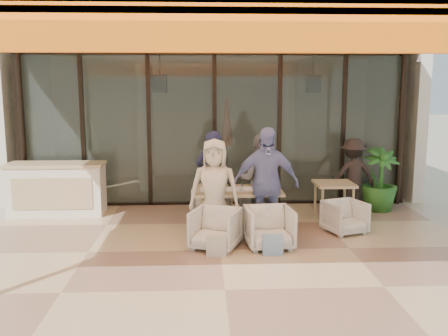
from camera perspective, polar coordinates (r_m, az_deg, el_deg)
The scene contains 21 objects.
ground at distance 7.74m, azimuth -0.44°, elevation -9.54°, with size 70.00×70.00×0.00m, color #C6B293.
terrace_floor at distance 7.74m, azimuth -0.44°, elevation -9.50°, with size 8.00×6.00×0.01m, color tan.
terrace_structure at distance 7.09m, azimuth -0.39°, elevation 15.36°, with size 8.00×6.00×3.40m.
glass_storefront at distance 10.36m, azimuth -1.09°, elevation 4.37°, with size 8.08×0.10×3.20m.
interior_block at distance 12.64m, azimuth -1.35°, elevation 8.15°, with size 9.05×3.62×3.52m.
host_counter at distance 10.21m, azimuth -18.59°, elevation -2.27°, with size 1.85×0.65×1.04m.
dining_table at distance 8.63m, azimuth 1.55°, elevation -2.81°, with size 1.50×0.90×0.93m.
chair_far_left at distance 9.61m, azimuth -1.32°, elevation -3.67°, with size 0.66×0.62×0.68m, color silver.
chair_far_right at distance 9.67m, azimuth 3.68°, elevation -3.73°, with size 0.62×0.58×0.63m, color silver.
chair_near_left at distance 7.77m, azimuth -0.99°, elevation -6.75°, with size 0.68×0.64×0.70m, color silver.
chair_near_right at distance 7.83m, azimuth 5.20°, elevation -6.59°, with size 0.70×0.66×0.72m, color silver.
diner_navy at distance 9.01m, azimuth -1.26°, elevation -1.14°, with size 0.63×0.41×1.72m, color #191D38.
diner_grey at distance 9.08m, azimuth 4.05°, elevation -1.34°, with size 0.80×0.62×1.65m, color slate.
diner_cream at distance 8.13m, azimuth -1.10°, elevation -2.50°, with size 0.82×0.53×1.67m, color beige.
diner_periwinkle at distance 8.18m, azimuth 4.79°, elevation -1.80°, with size 1.09×0.45×1.86m, color #6F78B9.
tote_bag_cream at distance 7.44m, azimuth -0.90°, elevation -8.96°, with size 0.30×0.10×0.34m, color silver.
tote_bag_blue at distance 7.51m, azimuth 5.60°, elevation -8.83°, with size 0.30×0.10×0.34m, color #99BFD8.
side_table at distance 9.44m, azimuth 12.47°, elevation -2.27°, with size 0.70×0.70×0.74m.
side_chair at distance 8.81m, azimuth 13.65°, elevation -5.31°, with size 0.61×0.57×0.63m, color silver.
standing_woman at distance 10.29m, azimuth 14.47°, elevation -0.80°, with size 0.96×0.55×1.48m, color black.
potted_palm at distance 10.46m, azimuth 17.36°, elevation -1.29°, with size 0.72×0.72×1.29m, color #1E5919.
Camera 1 is at (-0.28, -7.32, 2.52)m, focal length 40.00 mm.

